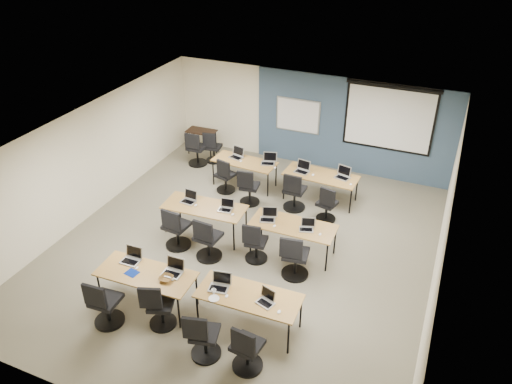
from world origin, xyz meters
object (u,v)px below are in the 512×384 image
at_px(task_chair_0, 104,306).
at_px(task_chair_9, 249,190).
at_px(laptop_11, 343,175).
at_px(laptop_4, 189,199).
at_px(task_chair_1, 159,309).
at_px(task_chair_4, 176,231).
at_px(task_chair_10, 294,194).
at_px(task_chair_8, 225,178).
at_px(spare_chair_b, 196,151).
at_px(laptop_7, 307,227).
at_px(laptop_8, 237,155).
at_px(laptop_5, 226,207).
at_px(laptop_0, 132,258).
at_px(training_table_back_right, 321,176).
at_px(training_table_front_left, 146,275).
at_px(spare_chair_a, 213,150).
at_px(laptop_6, 268,217).
at_px(laptop_10, 302,169).
at_px(whiteboard, 298,116).
at_px(utility_table, 202,134).
at_px(laptop_2, 220,284).
at_px(task_chair_7, 294,259).
at_px(task_chair_5, 207,242).
at_px(task_chair_3, 246,351).
at_px(training_table_back_left, 244,163).
at_px(training_table_front_right, 249,297).
at_px(task_chair_2, 203,339).
at_px(projector_screen, 390,114).
at_px(task_chair_6, 255,245).
at_px(laptop_9, 269,161).
at_px(laptop_3, 266,299).
at_px(training_table_mid_left, 204,208).
at_px(task_chair_11, 327,207).
at_px(training_table_mid_right, 293,227).

relative_size(task_chair_0, task_chair_9, 1.04).
bearing_deg(laptop_11, laptop_4, -125.21).
distance_m(task_chair_1, task_chair_4, 2.37).
bearing_deg(task_chair_10, task_chair_8, 178.29).
height_order(task_chair_0, spare_chair_b, spare_chair_b).
relative_size(laptop_7, laptop_8, 0.82).
distance_m(laptop_5, task_chair_10, 2.02).
distance_m(laptop_0, task_chair_9, 3.92).
relative_size(training_table_back_right, laptop_11, 5.18).
relative_size(training_table_front_left, spare_chair_a, 1.94).
xyz_separation_m(laptop_6, laptop_10, (-0.02, 2.37, 0.00)).
relative_size(laptop_0, laptop_4, 1.07).
xyz_separation_m(training_table_front_left, laptop_8, (-0.46, 5.01, 0.11)).
relative_size(whiteboard, laptop_4, 3.85).
bearing_deg(utility_table, laptop_2, -60.42).
height_order(task_chair_1, task_chair_7, task_chair_7).
height_order(task_chair_5, laptop_11, task_chair_5).
bearing_deg(laptop_7, task_chair_3, -107.24).
height_order(training_table_back_left, task_chair_4, task_chair_4).
bearing_deg(laptop_5, spare_chair_a, 114.06).
height_order(training_table_front_right, task_chair_4, task_chair_4).
distance_m(task_chair_2, task_chair_10, 5.00).
bearing_deg(training_table_front_right, task_chair_3, -70.26).
bearing_deg(laptop_11, task_chair_5, -106.54).
xyz_separation_m(laptop_0, task_chair_4, (0.03, 1.53, -0.36)).
relative_size(whiteboard, projector_screen, 0.53).
distance_m(whiteboard, task_chair_7, 5.28).
bearing_deg(task_chair_5, projector_screen, 65.48).
xyz_separation_m(laptop_2, task_chair_6, (-0.08, 1.80, -0.40)).
relative_size(task_chair_4, task_chair_7, 1.01).
relative_size(task_chair_1, laptop_6, 2.95).
height_order(laptop_7, utility_table, laptop_7).
bearing_deg(laptop_5, laptop_10, 59.14).
height_order(laptop_6, spare_chair_a, laptop_6).
bearing_deg(laptop_7, training_table_back_right, 81.61).
bearing_deg(laptop_11, laptop_9, -164.86).
relative_size(laptop_10, spare_chair_b, 0.35).
distance_m(task_chair_2, laptop_3, 1.25).
height_order(task_chair_7, task_chair_9, task_chair_7).
xyz_separation_m(task_chair_3, task_chair_7, (-0.06, 2.53, 0.02)).
distance_m(laptop_7, utility_table, 5.74).
height_order(training_table_front_left, training_table_mid_left, same).
height_order(task_chair_4, task_chair_7, task_chair_4).
distance_m(training_table_front_right, task_chair_0, 2.61).
bearing_deg(laptop_8, training_table_front_right, -49.20).
bearing_deg(training_table_mid_left, training_table_back_right, 47.58).
height_order(task_chair_4, task_chair_11, task_chair_4).
height_order(task_chair_8, task_chair_9, task_chair_9).
height_order(training_table_mid_right, task_chair_10, task_chair_10).
bearing_deg(training_table_front_right, projector_screen, 78.44).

